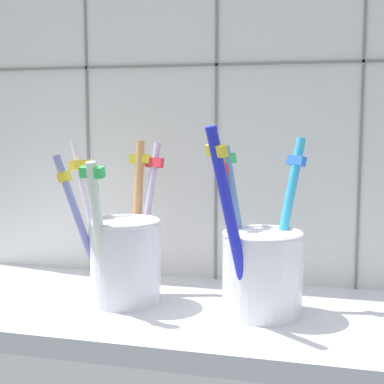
% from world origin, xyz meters
% --- Properties ---
extents(counter_slab, '(0.64, 0.22, 0.02)m').
position_xyz_m(counter_slab, '(0.00, 0.00, 0.01)').
color(counter_slab, silver).
rests_on(counter_slab, ground).
extents(tile_wall_back, '(0.64, 0.02, 0.45)m').
position_xyz_m(tile_wall_back, '(-0.00, 0.12, 0.23)').
color(tile_wall_back, silver).
rests_on(tile_wall_back, ground).
extents(toothbrush_cup_left, '(0.11, 0.12, 0.17)m').
position_xyz_m(toothbrush_cup_left, '(-0.07, 0.00, 0.07)').
color(toothbrush_cup_left, silver).
rests_on(toothbrush_cup_left, counter_slab).
extents(toothbrush_cup_right, '(0.09, 0.12, 0.18)m').
position_xyz_m(toothbrush_cup_right, '(0.07, 0.00, 0.07)').
color(toothbrush_cup_right, white).
rests_on(toothbrush_cup_right, counter_slab).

